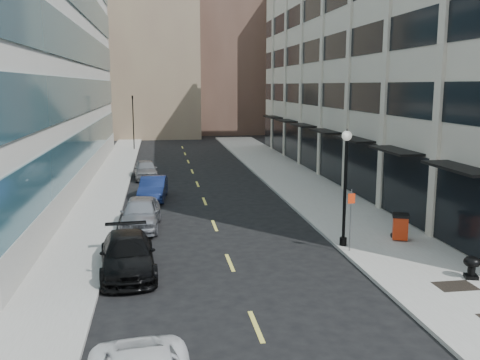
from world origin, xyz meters
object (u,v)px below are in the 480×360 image
object	(u,v)px
car_blue_sedan	(153,188)
trash_bin	(400,226)
traffic_signal	(132,99)
lamppost	(345,177)
car_grey_sedan	(146,169)
sign_post	(351,212)
car_silver_sedan	(141,213)
urn_planter	(472,265)
car_black_pickup	(128,255)

from	to	relation	value
car_blue_sedan	trash_bin	world-z (taller)	car_blue_sedan
traffic_signal	lamppost	xyz separation A→B (m)	(10.80, -38.83, -2.47)
car_grey_sedan	sign_post	world-z (taller)	sign_post
lamppost	sign_post	bearing A→B (deg)	-90.00
car_silver_sedan	car_blue_sedan	bearing A→B (deg)	88.40
car_blue_sedan	car_grey_sedan	xyz separation A→B (m)	(-0.63, 7.95, 0.00)
car_grey_sedan	trash_bin	xyz separation A→B (m)	(12.03, -19.33, 0.07)
urn_planter	lamppost	bearing A→B (deg)	124.94
urn_planter	car_grey_sedan	bearing A→B (deg)	116.89
car_black_pickup	trash_bin	xyz separation A→B (m)	(12.30, 2.20, 0.07)
traffic_signal	sign_post	distance (m)	41.28
lamppost	sign_post	xyz separation A→B (m)	(0.00, -0.83, -1.37)
car_silver_sedan	car_grey_sedan	world-z (taller)	car_silver_sedan
car_silver_sedan	lamppost	xyz separation A→B (m)	(9.08, -4.83, 2.44)
car_black_pickup	car_blue_sedan	size ratio (longest dim) A/B	1.14
car_grey_sedan	trash_bin	distance (m)	22.77
car_blue_sedan	car_grey_sedan	distance (m)	7.97
traffic_signal	car_silver_sedan	size ratio (longest dim) A/B	1.47
traffic_signal	trash_bin	world-z (taller)	traffic_signal
car_black_pickup	urn_planter	distance (m)	13.04
car_silver_sedan	car_grey_sedan	xyz separation A→B (m)	(-0.04, 14.95, -0.07)
car_grey_sedan	car_black_pickup	bearing A→B (deg)	-95.08
car_silver_sedan	traffic_signal	bearing A→B (deg)	96.05
car_black_pickup	car_grey_sedan	bearing A→B (deg)	85.01
car_silver_sedan	lamppost	bearing A→B (deg)	-24.84
car_blue_sedan	car_black_pickup	bearing A→B (deg)	-88.53
car_blue_sedan	lamppost	size ratio (longest dim) A/B	0.85
lamppost	car_blue_sedan	bearing A→B (deg)	125.70
car_black_pickup	car_silver_sedan	distance (m)	6.59
sign_post	car_silver_sedan	bearing A→B (deg)	145.08
car_grey_sedan	urn_planter	xyz separation A→B (m)	(12.43, -24.50, -0.07)
car_grey_sedan	lamppost	xyz separation A→B (m)	(9.13, -19.78, 2.50)
lamppost	sign_post	size ratio (longest dim) A/B	1.94
lamppost	traffic_signal	bearing A→B (deg)	105.54
car_grey_sedan	urn_planter	size ratio (longest dim) A/B	5.11
car_blue_sedan	sign_post	xyz separation A→B (m)	(8.50, -12.65, 1.14)
car_silver_sedan	sign_post	size ratio (longest dim) A/B	1.74
car_blue_sedan	car_silver_sedan	bearing A→B (deg)	-89.51
traffic_signal	car_silver_sedan	world-z (taller)	traffic_signal
sign_post	urn_planter	distance (m)	5.25
traffic_signal	lamppost	world-z (taller)	traffic_signal
car_blue_sedan	car_grey_sedan	bearing A→B (deg)	99.75
traffic_signal	urn_planter	bearing A→B (deg)	-72.06
car_silver_sedan	car_blue_sedan	size ratio (longest dim) A/B	1.06
traffic_signal	car_grey_sedan	bearing A→B (deg)	-84.98
car_silver_sedan	car_grey_sedan	distance (m)	14.95
trash_bin	traffic_signal	bearing A→B (deg)	131.89
car_black_pickup	urn_planter	world-z (taller)	car_black_pickup
traffic_signal	car_blue_sedan	size ratio (longest dim) A/B	1.55
trash_bin	lamppost	distance (m)	3.82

